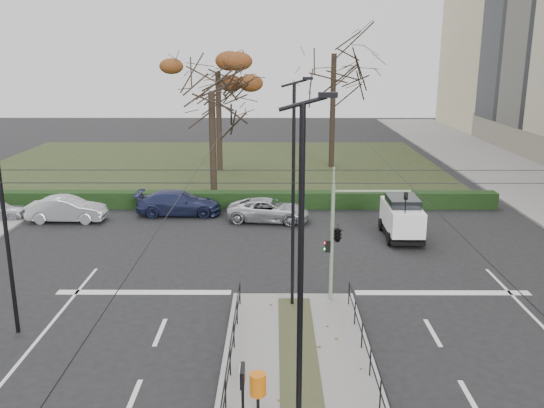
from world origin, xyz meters
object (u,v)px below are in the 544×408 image
at_px(streetlamp_median_far, 294,194).
at_px(rust_tree, 218,72).
at_px(white_van, 402,216).
at_px(bare_tree_center, 334,62).
at_px(parked_car_second, 67,209).
at_px(traffic_light, 339,232).
at_px(streetlamp_median_near, 301,299).
at_px(parked_car_fourth, 269,210).
at_px(info_panel, 242,385).
at_px(litter_bin, 258,385).
at_px(bare_tree_near, 212,101).
at_px(parked_car_third, 179,203).

distance_m(streetlamp_median_far, rust_tree, 26.76).
height_order(streetlamp_median_far, white_van, streetlamp_median_far).
bearing_deg(bare_tree_center, parked_car_second, -136.16).
relative_size(traffic_light, streetlamp_median_near, 0.55).
distance_m(traffic_light, white_van, 9.24).
bearing_deg(streetlamp_median_near, traffic_light, 78.94).
distance_m(parked_car_second, white_van, 18.64).
relative_size(traffic_light, white_van, 1.16).
xyz_separation_m(parked_car_second, parked_car_fourth, (11.49, 0.11, -0.07)).
bearing_deg(white_van, info_panel, -113.75).
xyz_separation_m(litter_bin, parked_car_fourth, (0.10, 18.33, -0.29)).
height_order(streetlamp_median_far, bare_tree_near, bare_tree_near).
distance_m(info_panel, bare_tree_near, 25.61).
relative_size(info_panel, rust_tree, 0.21).
bearing_deg(parked_car_fourth, white_van, -106.70).
relative_size(white_van, bare_tree_center, 0.33).
distance_m(streetlamp_median_near, white_van, 19.03).
xyz_separation_m(litter_bin, bare_tree_near, (-3.56, 23.60, 5.47)).
bearing_deg(rust_tree, info_panel, -83.85).
height_order(streetlamp_median_near, white_van, streetlamp_median_near).
xyz_separation_m(traffic_light, info_panel, (-3.18, -8.61, -1.03)).
xyz_separation_m(parked_car_second, rust_tree, (7.38, 14.58, 7.19)).
distance_m(streetlamp_median_near, bare_tree_near, 26.49).
xyz_separation_m(parked_car_second, parked_car_third, (6.15, 1.45, 0.00)).
relative_size(streetlamp_median_near, bare_tree_center, 0.69).
distance_m(traffic_light, litter_bin, 8.01).
distance_m(parked_car_fourth, bare_tree_center, 18.43).
bearing_deg(rust_tree, litter_bin, -83.04).
bearing_deg(streetlamp_median_near, streetlamp_median_far, 89.08).
xyz_separation_m(litter_bin, streetlamp_median_far, (1.12, 6.77, 3.47)).
height_order(streetlamp_median_near, parked_car_fourth, streetlamp_median_near).
xyz_separation_m(streetlamp_median_far, rust_tree, (-5.12, 26.04, 3.50)).
bearing_deg(rust_tree, parked_car_third, -95.38).
bearing_deg(bare_tree_center, streetlamp_median_near, -96.59).
relative_size(parked_car_third, parked_car_fourth, 1.07).
height_order(traffic_light, white_van, traffic_light).
bearing_deg(traffic_light, streetlamp_median_near, -101.06).
bearing_deg(litter_bin, streetlamp_median_near, -68.16).
distance_m(info_panel, bare_tree_center, 36.59).
relative_size(parked_car_fourth, bare_tree_near, 0.51).
bearing_deg(parked_car_fourth, bare_tree_center, -10.96).
distance_m(info_panel, parked_car_second, 22.53).
bearing_deg(litter_bin, parked_car_fourth, 89.69).
distance_m(info_panel, parked_car_third, 21.64).
bearing_deg(rust_tree, bare_tree_center, 8.31).
relative_size(streetlamp_median_far, parked_car_fourth, 1.81).
relative_size(traffic_light, rust_tree, 0.45).
height_order(parked_car_second, bare_tree_center, bare_tree_center).
bearing_deg(bare_tree_near, parked_car_second, -145.48).
relative_size(parked_car_third, rust_tree, 0.48).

